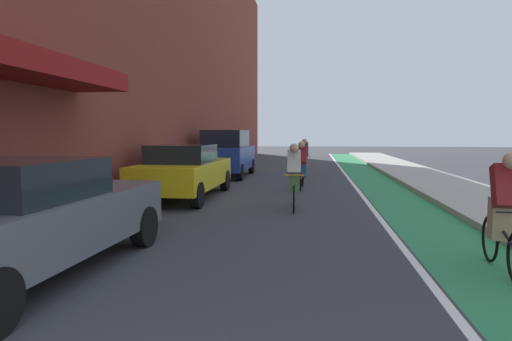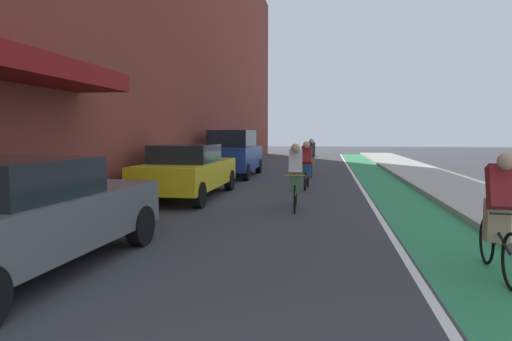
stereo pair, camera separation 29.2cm
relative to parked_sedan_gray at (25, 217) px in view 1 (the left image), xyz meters
name	(u,v)px [view 1 (the left image)]	position (x,y,z in m)	size (l,w,h in m)	color
ground_plane	(293,181)	(2.88, 11.94, -0.79)	(89.37, 89.37, 0.00)	#38383D
bike_lane_paint	(369,177)	(6.02, 13.94, -0.78)	(1.60, 40.62, 0.00)	#2D8451
lane_divider_stripe	(347,176)	(5.12, 13.94, -0.78)	(0.12, 40.62, 0.00)	white
sidewalk_right	(420,176)	(8.13, 13.94, -0.72)	(2.61, 40.62, 0.14)	#A8A59E
building_facade_left	(166,27)	(-2.85, 13.93, 5.74)	(4.15, 40.62, 13.07)	brown
parked_sedan_gray	(25,217)	(0.00, 0.00, 0.00)	(2.07, 4.47, 1.53)	#595B60
parked_sedan_yellow_cab	(184,171)	(0.00, 6.97, 0.00)	(1.89, 4.56, 1.53)	yellow
parked_suv_blue	(227,153)	(0.00, 13.21, 0.23)	(1.89, 4.27, 1.98)	navy
cyclist_lead	(504,210)	(6.16, 0.98, 0.06)	(0.48, 1.73, 1.62)	black
cyclist_mid	(294,176)	(3.20, 5.51, 0.02)	(0.48, 1.71, 1.61)	black
cyclist_trailing	(302,164)	(3.29, 9.49, 0.06)	(0.48, 1.67, 1.59)	black
cyclist_far	(304,157)	(3.28, 13.80, 0.02)	(0.48, 1.72, 1.62)	black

